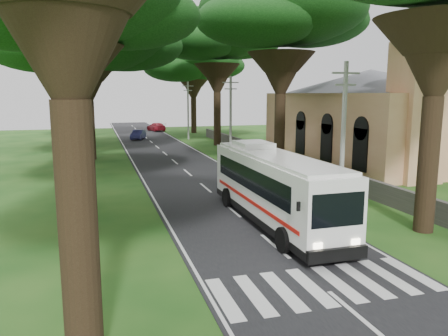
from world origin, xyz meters
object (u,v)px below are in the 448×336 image
at_px(pole_near, 343,135).
at_px(pole_far, 188,109).
at_px(church, 370,109).
at_px(pole_mid, 231,117).
at_px(coach_bus, 273,186).
at_px(distant_car_c, 156,127).
at_px(distant_car_b, 138,135).
at_px(pedestrian, 91,215).

height_order(pole_near, pole_far, same).
xyz_separation_m(church, pole_mid, (-12.36, 4.45, -0.73)).
bearing_deg(coach_bus, pole_mid, 78.06).
bearing_deg(church, pole_near, -128.50).
bearing_deg(distant_car_c, pole_near, 78.33).
bearing_deg(pole_mid, coach_bus, -101.55).
bearing_deg(pole_near, distant_car_b, 99.29).
distance_m(pole_far, distant_car_b, 7.84).
height_order(pole_mid, pedestrian, pole_mid).
distance_m(pole_near, coach_bus, 4.91).
bearing_deg(pedestrian, church, -55.69).
bearing_deg(distant_car_b, pole_near, -61.66).
relative_size(church, pole_near, 3.00).
height_order(church, coach_bus, church).
relative_size(church, distant_car_c, 4.94).
distance_m(pole_near, distant_car_b, 42.38).
bearing_deg(distant_car_c, pedestrian, 64.94).
distance_m(pole_mid, pedestrian, 23.76).
bearing_deg(pole_near, coach_bus, -169.18).
distance_m(pole_mid, distant_car_b, 23.00).
bearing_deg(pedestrian, distant_car_c, -7.52).
distance_m(pole_far, pedestrian, 41.84).
relative_size(pole_near, pole_far, 1.00).
height_order(pole_mid, coach_bus, pole_mid).
bearing_deg(distant_car_b, pole_far, 5.18).
relative_size(pole_mid, coach_bus, 0.68).
relative_size(coach_bus, pedestrian, 7.31).
bearing_deg(church, pedestrian, -148.95).
height_order(distant_car_c, pedestrian, pedestrian).
relative_size(distant_car_c, pedestrian, 3.02).
xyz_separation_m(pole_far, distant_car_c, (-2.50, 14.94, -3.45)).
height_order(pole_far, pedestrian, pole_far).
bearing_deg(church, pole_far, 116.82).
height_order(pole_near, distant_car_c, pole_near).
relative_size(distant_car_b, distant_car_c, 0.82).
xyz_separation_m(pole_near, pole_far, (0.00, 40.00, 0.00)).
xyz_separation_m(pole_mid, distant_car_b, (-6.82, 21.68, -3.49)).
distance_m(pole_far, distant_car_c, 15.53).
bearing_deg(coach_bus, pole_near, 10.44).
height_order(church, pole_mid, church).
relative_size(pole_far, coach_bus, 0.68).
height_order(church, distant_car_c, church).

